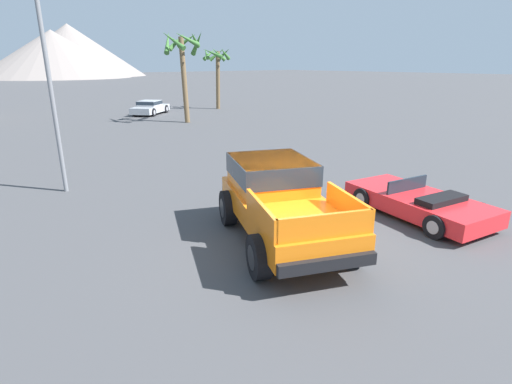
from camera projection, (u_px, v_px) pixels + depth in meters
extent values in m
plane|color=#424244|center=(294.00, 248.00, 9.45)|extent=(320.00, 320.00, 0.00)
cube|color=orange|center=(283.00, 211.00, 9.51)|extent=(3.80, 5.16, 0.55)
cube|color=orange|center=(271.00, 174.00, 10.18)|extent=(2.55, 2.67, 0.78)
cube|color=#1E2833|center=(271.00, 168.00, 10.13)|extent=(2.60, 2.73, 0.50)
cube|color=orange|center=(261.00, 214.00, 7.88)|extent=(0.86, 1.77, 0.48)
cube|color=orange|center=(348.00, 205.00, 8.39)|extent=(0.86, 1.77, 0.48)
cube|color=orange|center=(325.00, 226.00, 7.30)|extent=(1.78, 0.87, 0.48)
cube|color=black|center=(255.00, 188.00, 11.79)|extent=(1.85, 0.96, 0.24)
cube|color=black|center=(328.00, 264.00, 7.34)|extent=(1.85, 0.96, 0.24)
cylinder|color=black|center=(228.00, 208.00, 10.70)|extent=(0.68, 0.99, 0.94)
cylinder|color=#232326|center=(228.00, 208.00, 10.70)|extent=(0.53, 0.61, 0.51)
cylinder|color=black|center=(300.00, 201.00, 11.24)|extent=(0.68, 0.99, 0.94)
cylinder|color=#232326|center=(300.00, 201.00, 11.24)|extent=(0.53, 0.61, 0.51)
cylinder|color=black|center=(259.00, 257.00, 8.00)|extent=(0.68, 0.99, 0.94)
cylinder|color=#232326|center=(259.00, 257.00, 8.00)|extent=(0.53, 0.61, 0.51)
cylinder|color=black|center=(352.00, 244.00, 8.54)|extent=(0.68, 0.99, 0.94)
cylinder|color=#232326|center=(352.00, 244.00, 8.54)|extent=(0.53, 0.61, 0.51)
cube|color=red|center=(418.00, 203.00, 11.29)|extent=(2.58, 4.33, 0.46)
cube|color=#1E2833|center=(407.00, 184.00, 11.53)|extent=(1.55, 0.36, 0.37)
cube|color=black|center=(442.00, 199.00, 10.61)|extent=(1.56, 0.84, 0.16)
cylinder|color=black|center=(363.00, 198.00, 11.94)|extent=(0.33, 0.64, 0.61)
cylinder|color=#9E9EA3|center=(363.00, 198.00, 11.94)|extent=(0.29, 0.38, 0.34)
cylinder|color=black|center=(404.00, 189.00, 12.77)|extent=(0.33, 0.64, 0.61)
cylinder|color=#9E9EA3|center=(404.00, 189.00, 12.77)|extent=(0.29, 0.38, 0.34)
cylinder|color=black|center=(435.00, 227.00, 9.86)|extent=(0.33, 0.64, 0.61)
cylinder|color=#9E9EA3|center=(435.00, 227.00, 9.86)|extent=(0.29, 0.38, 0.34)
cylinder|color=black|center=(479.00, 214.00, 10.69)|extent=(0.33, 0.64, 0.61)
cylinder|color=#9E9EA3|center=(479.00, 214.00, 10.69)|extent=(0.29, 0.38, 0.34)
cube|color=#B7BABF|center=(150.00, 109.00, 33.45)|extent=(4.31, 3.94, 0.50)
cube|color=#B7BABF|center=(149.00, 103.00, 33.20)|extent=(2.31, 2.27, 0.45)
cube|color=#1E2833|center=(149.00, 103.00, 33.18)|extent=(2.35, 2.32, 0.27)
cylinder|color=black|center=(148.00, 108.00, 34.82)|extent=(0.65, 0.58, 0.66)
cylinder|color=#9E9EA3|center=(148.00, 108.00, 34.82)|extent=(0.43, 0.41, 0.36)
cylinder|color=black|center=(166.00, 109.00, 34.53)|extent=(0.65, 0.58, 0.66)
cylinder|color=#9E9EA3|center=(166.00, 109.00, 34.53)|extent=(0.43, 0.41, 0.36)
cylinder|color=black|center=(134.00, 112.00, 32.43)|extent=(0.65, 0.58, 0.66)
cylinder|color=#9E9EA3|center=(134.00, 112.00, 32.43)|extent=(0.43, 0.41, 0.36)
cylinder|color=black|center=(153.00, 112.00, 32.13)|extent=(0.65, 0.58, 0.66)
cylinder|color=#9E9EA3|center=(153.00, 112.00, 32.13)|extent=(0.43, 0.41, 0.36)
cylinder|color=slate|center=(45.00, 52.00, 12.21)|extent=(0.14, 0.14, 8.94)
cylinder|color=brown|center=(184.00, 81.00, 28.23)|extent=(0.36, 0.66, 5.86)
cone|color=#386B2D|center=(197.00, 43.00, 27.88)|extent=(0.59, 1.80, 1.68)
cone|color=#386B2D|center=(187.00, 40.00, 28.01)|extent=(1.25, 1.37, 1.12)
cone|color=#386B2D|center=(177.00, 42.00, 27.88)|extent=(1.49, 0.42, 1.34)
cone|color=#386B2D|center=(168.00, 42.00, 27.26)|extent=(1.38, 1.71, 1.67)
cone|color=#386B2D|center=(173.00, 40.00, 26.46)|extent=(0.99, 1.96, 1.36)
cone|color=#386B2D|center=(187.00, 39.00, 26.57)|extent=(1.72, 0.73, 1.06)
cone|color=#386B2D|center=(195.00, 40.00, 27.20)|extent=(1.41, 1.37, 1.07)
cylinder|color=brown|center=(218.00, 81.00, 36.66)|extent=(0.36, 0.54, 5.13)
cone|color=#386B2D|center=(224.00, 54.00, 36.57)|extent=(0.45, 1.69, 1.18)
cone|color=#386B2D|center=(217.00, 54.00, 36.79)|extent=(1.43, 1.18, 1.28)
cone|color=#386B2D|center=(210.00, 54.00, 36.49)|extent=(1.69, 0.72, 1.20)
cone|color=#386B2D|center=(206.00, 53.00, 35.79)|extent=(1.14, 1.78, 1.09)
cone|color=#386B2D|center=(213.00, 53.00, 35.12)|extent=(1.35, 1.78, 1.04)
cone|color=#386B2D|center=(219.00, 54.00, 35.35)|extent=(1.39, 0.82, 1.25)
cone|color=#386B2D|center=(225.00, 54.00, 35.71)|extent=(1.61, 1.09, 1.12)
cone|color=gray|center=(70.00, 50.00, 123.26)|extent=(44.32, 44.32, 15.35)
cone|color=gray|center=(54.00, 54.00, 109.72)|extent=(40.30, 40.30, 12.59)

